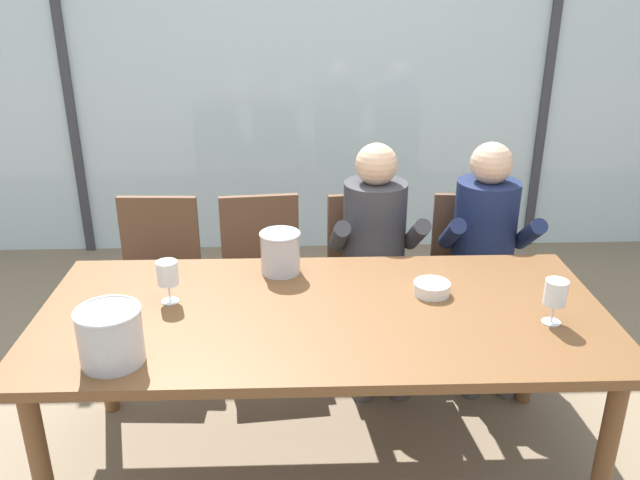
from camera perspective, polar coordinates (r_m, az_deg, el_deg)
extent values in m
plane|color=#847056|center=(3.78, -0.34, -8.69)|extent=(14.00, 14.00, 0.00)
cube|color=silver|center=(4.67, -0.88, 14.41)|extent=(7.40, 0.03, 2.60)
cube|color=#38383D|center=(4.91, -21.27, 13.33)|extent=(0.06, 0.06, 2.60)
cube|color=#38383D|center=(4.97, 19.30, 13.69)|extent=(0.06, 0.06, 2.60)
cube|color=#568942|center=(7.84, -1.35, 16.03)|extent=(13.40, 2.40, 2.14)
cube|color=brown|center=(2.56, 0.27, -6.54)|extent=(2.20, 1.00, 0.04)
cylinder|color=brown|center=(2.60, -23.15, -17.88)|extent=(0.07, 0.07, 0.70)
cylinder|color=brown|center=(2.67, 23.65, -16.83)|extent=(0.07, 0.07, 0.70)
cylinder|color=brown|center=(3.22, -18.35, -8.77)|extent=(0.07, 0.07, 0.70)
cylinder|color=brown|center=(3.27, 17.94, -8.17)|extent=(0.07, 0.07, 0.70)
cube|color=brown|center=(3.51, -14.24, -4.09)|extent=(0.46, 0.46, 0.03)
cube|color=brown|center=(3.59, -13.82, 0.51)|extent=(0.42, 0.06, 0.42)
cylinder|color=brown|center=(3.50, -17.69, -8.64)|extent=(0.04, 0.04, 0.42)
cylinder|color=brown|center=(3.41, -11.53, -8.93)|extent=(0.04, 0.04, 0.42)
cylinder|color=brown|center=(3.82, -16.01, -5.73)|extent=(0.04, 0.04, 0.42)
cylinder|color=brown|center=(3.73, -10.38, -5.89)|extent=(0.04, 0.04, 0.42)
cube|color=brown|center=(3.43, -4.97, -4.05)|extent=(0.48, 0.48, 0.03)
cube|color=brown|center=(3.52, -5.27, 0.64)|extent=(0.42, 0.08, 0.42)
cylinder|color=brown|center=(3.37, -7.93, -9.03)|extent=(0.04, 0.04, 0.42)
cylinder|color=brown|center=(3.38, -1.42, -8.65)|extent=(0.04, 0.04, 0.42)
cylinder|color=brown|center=(3.70, -7.98, -5.96)|extent=(0.04, 0.04, 0.42)
cylinder|color=brown|center=(3.71, -2.08, -5.64)|extent=(0.04, 0.04, 0.42)
cube|color=brown|center=(3.46, 4.65, -3.82)|extent=(0.49, 0.49, 0.03)
cube|color=brown|center=(3.54, 4.02, 0.82)|extent=(0.42, 0.09, 0.42)
cylinder|color=brown|center=(3.36, 2.08, -8.86)|extent=(0.04, 0.04, 0.42)
cylinder|color=brown|center=(3.45, 8.36, -8.27)|extent=(0.04, 0.04, 0.42)
cylinder|color=brown|center=(3.69, 0.97, -5.83)|extent=(0.04, 0.04, 0.42)
cylinder|color=brown|center=(3.76, 6.71, -5.37)|extent=(0.04, 0.04, 0.42)
cube|color=brown|center=(3.52, 13.23, -3.85)|extent=(0.48, 0.48, 0.03)
cube|color=brown|center=(3.62, 13.07, 0.72)|extent=(0.42, 0.08, 0.42)
cylinder|color=brown|center=(3.44, 10.21, -8.52)|extent=(0.04, 0.04, 0.42)
cylinder|color=brown|center=(3.50, 16.47, -8.51)|extent=(0.04, 0.04, 0.42)
cylinder|color=brown|center=(3.76, 9.64, -5.54)|extent=(0.04, 0.04, 0.42)
cylinder|color=brown|center=(3.82, 15.33, -5.60)|extent=(0.04, 0.04, 0.42)
cylinder|color=#38383D|center=(3.35, 4.75, 0.75)|extent=(0.33, 0.33, 0.52)
sphere|color=#DBAD89|center=(3.23, 4.96, 6.59)|extent=(0.21, 0.21, 0.21)
cube|color=#47423D|center=(3.26, 3.55, -4.85)|extent=(0.14, 0.40, 0.13)
cube|color=#47423D|center=(3.29, 6.67, -4.72)|extent=(0.14, 0.40, 0.13)
cylinder|color=#47423D|center=(3.21, 3.89, -10.32)|extent=(0.10, 0.10, 0.44)
cylinder|color=#47423D|center=(3.24, 7.10, -10.15)|extent=(0.10, 0.10, 0.44)
cylinder|color=#38383D|center=(3.20, 1.71, 0.30)|extent=(0.09, 0.33, 0.26)
cylinder|color=#38383D|center=(3.26, 8.38, 0.47)|extent=(0.09, 0.33, 0.26)
cylinder|color=#192347|center=(3.46, 14.16, 0.84)|extent=(0.34, 0.34, 0.52)
sphere|color=#DBAD89|center=(3.35, 14.73, 6.49)|extent=(0.21, 0.21, 0.21)
cube|color=#47423D|center=(3.36, 12.97, -4.52)|extent=(0.15, 0.41, 0.13)
cube|color=#47423D|center=(3.41, 15.94, -4.49)|extent=(0.15, 0.41, 0.13)
cylinder|color=#47423D|center=(3.31, 13.27, -9.83)|extent=(0.10, 0.10, 0.44)
cylinder|color=#47423D|center=(3.35, 16.32, -9.72)|extent=(0.10, 0.10, 0.44)
cylinder|color=#192347|center=(3.30, 11.43, 0.52)|extent=(0.10, 0.33, 0.26)
cylinder|color=#192347|center=(3.39, 17.76, 0.47)|extent=(0.10, 0.33, 0.26)
cylinder|color=#B7B7BC|center=(2.82, -3.48, -1.14)|extent=(0.17, 0.17, 0.18)
torus|color=silver|center=(2.79, -3.52, 0.55)|extent=(0.18, 0.18, 0.01)
cylinder|color=#B7B7BC|center=(2.30, -17.81, -8.02)|extent=(0.21, 0.21, 0.19)
torus|color=silver|center=(2.25, -18.10, -5.91)|extent=(0.22, 0.22, 0.01)
cylinder|color=silver|center=(2.70, 9.72, -4.16)|extent=(0.15, 0.15, 0.05)
cylinder|color=silver|center=(2.61, 19.51, -6.75)|extent=(0.07, 0.07, 0.00)
cylinder|color=silver|center=(2.59, 19.63, -5.99)|extent=(0.01, 0.01, 0.07)
cylinder|color=silver|center=(2.56, 19.87, -4.31)|extent=(0.08, 0.08, 0.09)
cylinder|color=#E0D184|center=(2.57, 19.80, -4.84)|extent=(0.07, 0.07, 0.04)
cylinder|color=silver|center=(2.68, -12.93, -5.21)|extent=(0.07, 0.07, 0.00)
cylinder|color=silver|center=(2.66, -13.01, -4.46)|extent=(0.01, 0.01, 0.07)
cylinder|color=silver|center=(2.62, -13.17, -2.80)|extent=(0.08, 0.08, 0.09)
cylinder|color=maroon|center=(2.63, -13.12, -3.32)|extent=(0.07, 0.07, 0.04)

